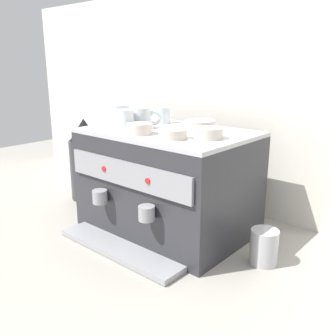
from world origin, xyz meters
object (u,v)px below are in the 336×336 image
(espresso_machine, at_px, (167,182))
(ceramic_bowl_3, at_px, (140,129))
(ceramic_bowl_0, at_px, (173,134))
(coffee_grinder, at_px, (86,160))
(ceramic_cup_0, at_px, (126,120))
(ceramic_cup_3, at_px, (119,115))
(ceramic_bowl_1, at_px, (200,126))
(ceramic_cup_4, at_px, (141,114))
(ceramic_bowl_2, at_px, (208,133))
(ceramic_cup_1, at_px, (142,118))
(ceramic_cup_2, at_px, (162,115))
(milk_pitcher, at_px, (265,246))

(espresso_machine, bearing_deg, ceramic_bowl_3, -101.51)
(ceramic_bowl_0, distance_m, coffee_grinder, 0.71)
(ceramic_cup_0, bearing_deg, ceramic_cup_3, 148.82)
(ceramic_bowl_0, xyz_separation_m, coffee_grinder, (-0.66, 0.12, -0.23))
(ceramic_bowl_1, bearing_deg, ceramic_cup_4, 177.43)
(ceramic_bowl_1, height_order, ceramic_bowl_2, ceramic_bowl_1)
(ceramic_bowl_1, xyz_separation_m, ceramic_bowl_3, (-0.14, -0.18, -0.00))
(ceramic_cup_1, relative_size, ceramic_cup_4, 0.99)
(ceramic_bowl_2, bearing_deg, ceramic_cup_3, -178.88)
(ceramic_bowl_0, distance_m, ceramic_bowl_1, 0.16)
(ceramic_bowl_3, bearing_deg, ceramic_bowl_2, 22.39)
(ceramic_cup_2, bearing_deg, ceramic_cup_3, -121.13)
(ceramic_cup_4, bearing_deg, ceramic_cup_1, -42.40)
(milk_pitcher, bearing_deg, ceramic_bowl_3, -163.64)
(coffee_grinder, bearing_deg, milk_pitcher, -0.16)
(ceramic_cup_4, height_order, ceramic_bowl_1, ceramic_cup_4)
(ceramic_bowl_2, bearing_deg, espresso_machine, 172.59)
(ceramic_cup_2, height_order, ceramic_cup_3, ceramic_cup_3)
(ceramic_cup_4, distance_m, ceramic_bowl_1, 0.33)
(ceramic_cup_3, height_order, ceramic_bowl_3, ceramic_cup_3)
(ceramic_cup_2, distance_m, milk_pitcher, 0.69)
(espresso_machine, xyz_separation_m, ceramic_cup_1, (-0.10, -0.03, 0.25))
(ceramic_cup_2, relative_size, ceramic_bowl_2, 1.01)
(ceramic_cup_0, xyz_separation_m, ceramic_cup_1, (0.01, 0.08, 0.00))
(espresso_machine, xyz_separation_m, ceramic_bowl_0, (0.12, -0.11, 0.22))
(ceramic_cup_3, bearing_deg, ceramic_cup_1, 2.76)
(ceramic_cup_4, distance_m, ceramic_bowl_2, 0.43)
(ceramic_bowl_0, bearing_deg, milk_pitcher, 20.69)
(ceramic_cup_4, height_order, ceramic_bowl_0, ceramic_cup_4)
(ceramic_cup_3, bearing_deg, ceramic_bowl_3, -23.15)
(ceramic_bowl_1, height_order, ceramic_bowl_3, ceramic_bowl_1)
(ceramic_cup_1, relative_size, milk_pitcher, 0.85)
(ceramic_cup_3, xyz_separation_m, ceramic_bowl_3, (0.21, -0.09, -0.02))
(ceramic_bowl_0, distance_m, milk_pitcher, 0.49)
(espresso_machine, xyz_separation_m, ceramic_bowl_2, (0.21, -0.03, 0.22))
(ceramic_cup_2, distance_m, ceramic_bowl_2, 0.38)
(ceramic_bowl_3, bearing_deg, espresso_machine, 78.49)
(ceramic_cup_1, height_order, ceramic_bowl_3, ceramic_cup_1)
(espresso_machine, bearing_deg, ceramic_cup_4, 162.15)
(milk_pitcher, bearing_deg, ceramic_bowl_0, -159.31)
(ceramic_cup_0, xyz_separation_m, ceramic_cup_2, (-0.02, 0.23, -0.01))
(ceramic_cup_3, bearing_deg, ceramic_bowl_1, 14.37)
(ceramic_bowl_3, relative_size, coffee_grinder, 0.24)
(ceramic_cup_2, distance_m, ceramic_bowl_3, 0.27)
(ceramic_cup_2, xyz_separation_m, ceramic_bowl_1, (0.25, -0.07, -0.01))
(espresso_machine, relative_size, milk_pitcher, 5.26)
(ceramic_cup_4, distance_m, ceramic_bowl_3, 0.27)
(espresso_machine, bearing_deg, milk_pitcher, 1.27)
(ceramic_cup_3, bearing_deg, ceramic_cup_0, -31.18)
(ceramic_bowl_1, xyz_separation_m, milk_pitcher, (0.31, -0.04, -0.37))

